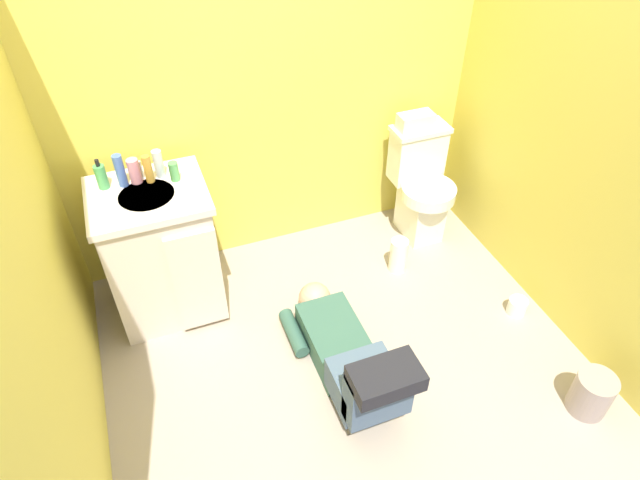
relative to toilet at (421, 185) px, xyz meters
name	(u,v)px	position (x,y,z in m)	size (l,w,h in m)	color
ground_plane	(340,354)	(-0.89, -0.80, -0.39)	(2.98, 3.12, 0.04)	#A19382
wall_back	(269,66)	(-0.89, 0.30, 0.83)	(2.64, 0.08, 2.40)	#DFCD4F
wall_left	(8,244)	(-2.17, -0.80, 0.83)	(0.08, 2.12, 2.40)	#DFCD4F
wall_right	(597,116)	(0.39, -0.80, 0.83)	(0.08, 2.12, 2.40)	#DFCD4F
toilet	(421,185)	(0.00, 0.00, 0.00)	(0.36, 0.46, 0.75)	white
vanity_cabinet	(162,252)	(-1.69, -0.11, 0.05)	(0.60, 0.53, 0.82)	beige
faucet	(140,170)	(-1.69, 0.04, 0.50)	(0.02, 0.02, 0.10)	silver
person_plumber	(349,357)	(-0.92, -0.97, -0.19)	(0.39, 1.06, 0.52)	#33594C
tissue_box	(415,121)	(-0.04, 0.09, 0.43)	(0.22, 0.11, 0.10)	silver
soap_dispenser	(101,176)	(-1.88, 0.02, 0.52)	(0.06, 0.06, 0.17)	#479D55
bottle_blue	(120,171)	(-1.78, 0.00, 0.54)	(0.05, 0.05, 0.18)	#4465B6
bottle_pink	(134,171)	(-1.72, 0.01, 0.52)	(0.06, 0.06, 0.13)	pink
bottle_amber	(148,169)	(-1.65, -0.01, 0.53)	(0.04, 0.04, 0.15)	gold
bottle_clear	(159,164)	(-1.59, 0.02, 0.53)	(0.05, 0.05, 0.15)	silver
bottle_green	(174,171)	(-1.53, -0.05, 0.50)	(0.05, 0.05, 0.10)	#4D9954
trash_can	(592,394)	(0.13, -1.56, -0.25)	(0.19, 0.19, 0.23)	gray
paper_towel_roll	(398,255)	(-0.30, -0.32, -0.25)	(0.11, 0.11, 0.24)	white
toilet_paper_roll	(517,306)	(0.19, -0.90, -0.32)	(0.11, 0.11, 0.10)	white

